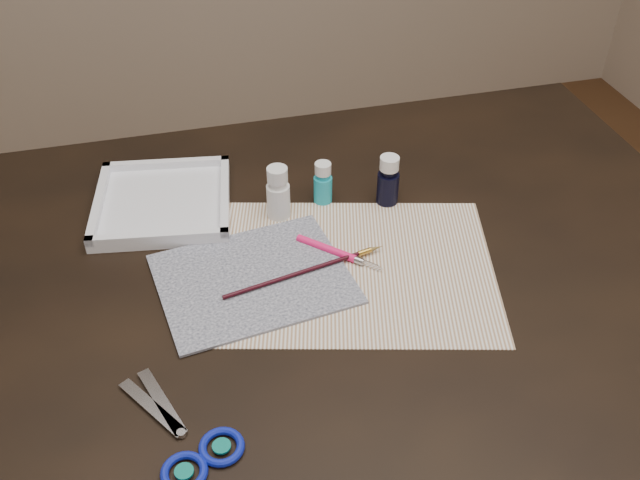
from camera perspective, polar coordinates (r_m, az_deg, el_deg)
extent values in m
cube|color=black|center=(1.35, 0.00, -14.12)|extent=(1.30, 0.90, 0.75)
cube|color=white|center=(1.07, 2.45, -2.23)|extent=(0.50, 0.42, 0.00)
cube|color=black|center=(1.05, -5.36, -3.10)|extent=(0.30, 0.25, 0.00)
cylinder|color=white|center=(1.14, -3.37, 3.81)|extent=(0.04, 0.04, 0.09)
cylinder|color=#1CA7BC|center=(1.18, 0.23, 4.60)|extent=(0.04, 0.04, 0.08)
cylinder|color=black|center=(1.18, 5.48, 4.78)|extent=(0.04, 0.04, 0.09)
cube|color=white|center=(1.21, -12.47, 3.05)|extent=(0.25, 0.25, 0.03)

